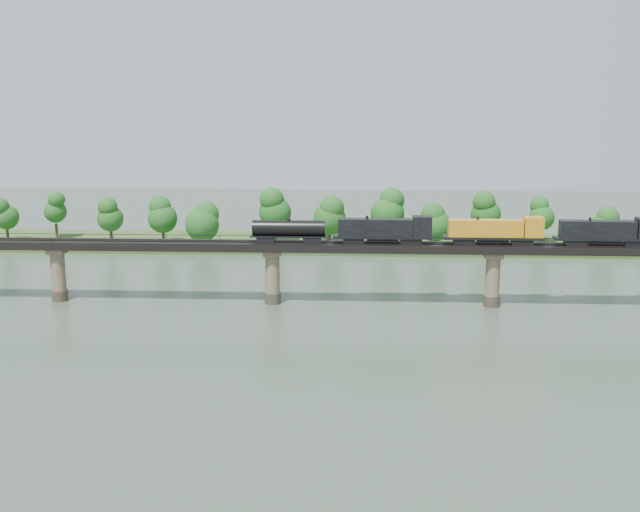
{
  "coord_description": "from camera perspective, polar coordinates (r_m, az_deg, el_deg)",
  "views": [
    {
      "loc": [
        15.82,
        -112.34,
        38.84
      ],
      "look_at": [
        8.71,
        30.0,
        9.0
      ],
      "focal_mm": 45.0,
      "sensor_mm": 36.0,
      "label": 1
    }
  ],
  "objects": [
    {
      "name": "bridge",
      "position": [
        147.06,
        -3.39,
        -1.32
      ],
      "size": [
        236.0,
        30.0,
        11.5
      ],
      "color": "#473A2D",
      "rests_on": "ground"
    },
    {
      "name": "ground",
      "position": [
        119.92,
        -4.92,
        -7.12
      ],
      "size": [
        400.0,
        400.0,
        0.0
      ],
      "primitive_type": "plane",
      "color": "#354336",
      "rests_on": "ground"
    },
    {
      "name": "far_treeline",
      "position": [
        196.66,
        -4.2,
        3.02
      ],
      "size": [
        289.06,
        17.54,
        13.6
      ],
      "color": "#382619",
      "rests_on": "far_bank"
    },
    {
      "name": "far_bank",
      "position": [
        201.6,
        -1.69,
        0.94
      ],
      "size": [
        300.0,
        24.0,
        1.6
      ],
      "primitive_type": "cube",
      "color": "#2F4B1E",
      "rests_on": "ground"
    },
    {
      "name": "freight_train",
      "position": [
        145.57,
        9.72,
        1.78
      ],
      "size": [
        72.35,
        2.82,
        4.98
      ],
      "color": "black",
      "rests_on": "bridge"
    },
    {
      "name": "bridge_superstructure",
      "position": [
        145.75,
        -3.42,
        1.11
      ],
      "size": [
        220.0,
        4.9,
        0.75
      ],
      "color": "black",
      "rests_on": "bridge"
    }
  ]
}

